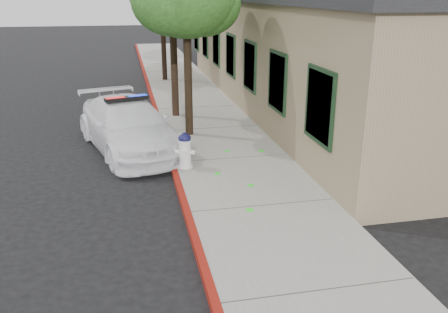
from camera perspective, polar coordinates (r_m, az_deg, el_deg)
ground at (r=9.58m, az=-4.77°, el=-7.58°), size 120.00×120.00×0.00m
sidewalk at (r=12.52m, az=0.74°, el=-0.51°), size 3.20×60.00×0.15m
red_curb at (r=12.29m, az=-6.29°, el=-0.99°), size 0.14×60.00×0.16m
clapboard_building at (r=19.23m, az=12.03°, el=12.35°), size 7.30×20.89×4.24m
police_car at (r=13.67m, az=-11.52°, el=3.70°), size 3.34×5.39×1.58m
fire_hydrant at (r=11.75m, az=-4.77°, el=0.79°), size 0.52×0.45×0.90m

